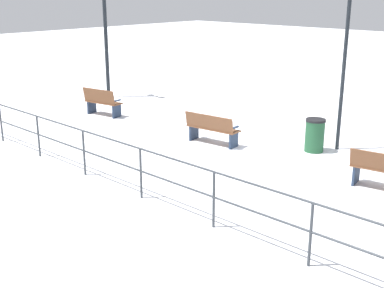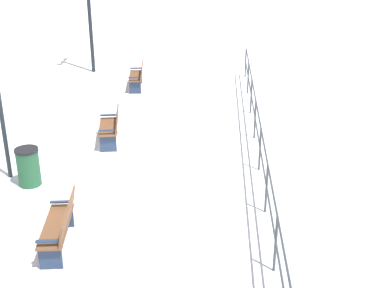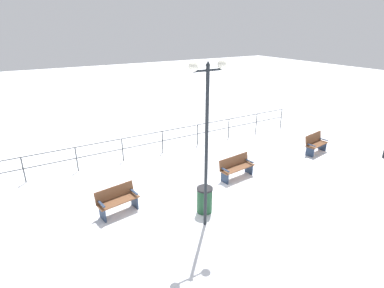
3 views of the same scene
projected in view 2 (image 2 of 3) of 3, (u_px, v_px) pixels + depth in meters
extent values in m
plane|color=white|center=(91.00, 185.00, 12.38)|extent=(80.00, 80.00, 0.00)
cube|color=brown|center=(136.00, 76.00, 18.99)|extent=(0.59, 1.46, 0.04)
cube|color=brown|center=(142.00, 69.00, 18.91)|extent=(0.26, 1.43, 0.45)
cube|color=#23334C|center=(137.00, 77.00, 19.64)|extent=(0.40, 0.09, 0.45)
cube|color=#23334C|center=(135.00, 87.00, 18.52)|extent=(0.40, 0.09, 0.45)
cube|color=#23334C|center=(136.00, 68.00, 19.50)|extent=(0.41, 0.11, 0.04)
cube|color=#23334C|center=(134.00, 78.00, 18.38)|extent=(0.41, 0.11, 0.04)
cube|color=brown|center=(108.00, 127.00, 14.46)|extent=(0.69, 1.42, 0.04)
cube|color=brown|center=(117.00, 119.00, 14.39)|extent=(0.32, 1.36, 0.40)
cube|color=#23334C|center=(109.00, 127.00, 15.08)|extent=(0.43, 0.12, 0.47)
cube|color=#23334C|center=(108.00, 143.00, 14.02)|extent=(0.43, 0.12, 0.47)
cube|color=#23334C|center=(108.00, 115.00, 14.94)|extent=(0.43, 0.14, 0.04)
cube|color=#23334C|center=(106.00, 131.00, 13.88)|extent=(0.43, 0.14, 0.04)
cube|color=brown|center=(56.00, 226.00, 9.94)|extent=(0.61, 1.61, 0.04)
cube|color=brown|center=(67.00, 215.00, 9.87)|extent=(0.27, 1.57, 0.41)
cube|color=#23334C|center=(63.00, 217.00, 10.66)|extent=(0.41, 0.09, 0.45)
cube|color=#23334C|center=(50.00, 258.00, 9.40)|extent=(0.41, 0.09, 0.45)
cube|color=#23334C|center=(60.00, 202.00, 10.52)|extent=(0.41, 0.11, 0.04)
cube|color=#23334C|center=(47.00, 241.00, 9.27)|extent=(0.41, 0.11, 0.04)
cylinder|color=black|center=(89.00, 10.00, 20.22)|extent=(0.14, 0.14, 4.75)
cylinder|color=#383D42|center=(246.00, 63.00, 20.27)|extent=(0.05, 0.05, 1.09)
cylinder|color=#383D42|center=(248.00, 78.00, 18.43)|extent=(0.05, 0.05, 1.09)
cylinder|color=#383D42|center=(251.00, 97.00, 16.59)|extent=(0.05, 0.05, 1.09)
cylinder|color=#383D42|center=(255.00, 120.00, 14.75)|extent=(0.05, 0.05, 1.09)
cylinder|color=#383D42|center=(260.00, 149.00, 12.91)|extent=(0.05, 0.05, 1.09)
cylinder|color=#383D42|center=(266.00, 189.00, 11.07)|extent=(0.05, 0.05, 1.09)
cylinder|color=#383D42|center=(276.00, 244.00, 9.23)|extent=(0.05, 0.05, 1.09)
cylinder|color=#383D42|center=(264.00, 145.00, 11.77)|extent=(0.04, 18.06, 0.04)
cylinder|color=#383D42|center=(263.00, 165.00, 11.97)|extent=(0.04, 18.06, 0.04)
cylinder|color=#1E4C2D|center=(29.00, 168.00, 12.25)|extent=(0.51, 0.51, 0.84)
cylinder|color=black|center=(26.00, 150.00, 12.08)|extent=(0.53, 0.53, 0.06)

